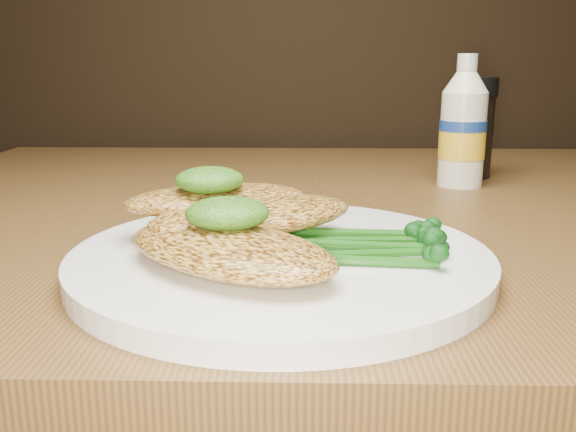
{
  "coord_description": "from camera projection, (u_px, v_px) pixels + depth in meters",
  "views": [
    {
      "loc": [
        -0.1,
        0.39,
        0.9
      ],
      "look_at": [
        -0.11,
        0.82,
        0.79
      ],
      "focal_mm": 38.46,
      "sensor_mm": 36.0,
      "label": 1
    }
  ],
  "objects": [
    {
      "name": "plate",
      "position": [
        281.0,
        260.0,
        0.45
      ],
      "size": [
        0.3,
        0.3,
        0.02
      ],
      "primitive_type": "cylinder",
      "color": "white",
      "rests_on": "dining_table"
    },
    {
      "name": "chicken_front",
      "position": [
        229.0,
        249.0,
        0.4
      ],
      "size": [
        0.18,
        0.17,
        0.03
      ],
      "primitive_type": "ellipsoid",
      "rotation": [
        0.0,
        0.0,
        -0.65
      ],
      "color": "gold",
      "rests_on": "plate"
    },
    {
      "name": "chicken_mid",
      "position": [
        254.0,
        215.0,
        0.45
      ],
      "size": [
        0.18,
        0.15,
        0.02
      ],
      "primitive_type": "ellipsoid",
      "rotation": [
        0.0,
        0.0,
        0.52
      ],
      "color": "gold",
      "rests_on": "plate"
    },
    {
      "name": "chicken_back",
      "position": [
        217.0,
        199.0,
        0.48
      ],
      "size": [
        0.16,
        0.11,
        0.02
      ],
      "primitive_type": "ellipsoid",
      "rotation": [
        0.0,
        0.0,
        0.32
      ],
      "color": "gold",
      "rests_on": "plate"
    },
    {
      "name": "pesto_front",
      "position": [
        227.0,
        213.0,
        0.41
      ],
      "size": [
        0.06,
        0.06,
        0.02
      ],
      "primitive_type": "ellipsoid",
      "rotation": [
        0.0,
        0.0,
        0.13
      ],
      "color": "#123708",
      "rests_on": "chicken_front"
    },
    {
      "name": "pesto_back",
      "position": [
        210.0,
        180.0,
        0.46
      ],
      "size": [
        0.06,
        0.05,
        0.02
      ],
      "primitive_type": "ellipsoid",
      "rotation": [
        0.0,
        0.0,
        0.1
      ],
      "color": "#123708",
      "rests_on": "chicken_back"
    },
    {
      "name": "broccolini_bundle",
      "position": [
        354.0,
        236.0,
        0.43
      ],
      "size": [
        0.18,
        0.16,
        0.02
      ],
      "primitive_type": null,
      "rotation": [
        0.0,
        0.0,
        -0.36
      ],
      "color": "#1A5813",
      "rests_on": "plate"
    },
    {
      "name": "mayo_bottle",
      "position": [
        463.0,
        121.0,
        0.73
      ],
      "size": [
        0.06,
        0.06,
        0.16
      ],
      "primitive_type": null,
      "rotation": [
        0.0,
        0.0,
        0.19
      ],
      "color": "white",
      "rests_on": "dining_table"
    },
    {
      "name": "pepper_grinder",
      "position": [
        474.0,
        128.0,
        0.79
      ],
      "size": [
        0.06,
        0.06,
        0.13
      ],
      "primitive_type": null,
      "rotation": [
        0.0,
        0.0,
        -0.28
      ],
      "color": "black",
      "rests_on": "dining_table"
    }
  ]
}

